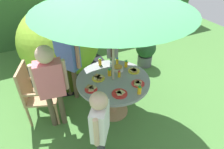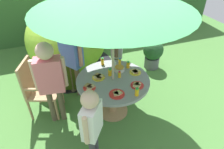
{
  "view_description": "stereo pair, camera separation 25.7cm",
  "coord_description": "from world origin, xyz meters",
  "px_view_note": "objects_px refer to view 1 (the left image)",
  "views": [
    {
      "loc": [
        -1.07,
        -2.19,
        2.52
      ],
      "look_at": [
        -0.01,
        0.03,
        0.76
      ],
      "focal_mm": 31.58,
      "sensor_mm": 36.0,
      "label": 1
    },
    {
      "loc": [
        -0.83,
        -2.29,
        2.52
      ],
      "look_at": [
        -0.01,
        0.03,
        0.76
      ],
      "focal_mm": 31.58,
      "sensor_mm": 36.0,
      "label": 2
    }
  ],
  "objects_px": {
    "plate_far_left": "(120,93)",
    "cup_near": "(112,64)",
    "garden_table": "(113,86)",
    "potted_plant": "(146,51)",
    "juice_bottle_near_right": "(100,62)",
    "plate_back_edge": "(134,71)",
    "child_in_white_shirt": "(100,122)",
    "juice_bottle_near_left": "(109,72)",
    "juice_bottle_spot_a": "(117,61)",
    "child_in_pink_shirt": "(50,79)",
    "juice_bottle_center_front": "(119,74)",
    "plate_far_right": "(138,83)",
    "wooden_chair": "(35,92)",
    "dome_tent": "(59,40)",
    "juice_bottle_front_edge": "(126,64)",
    "child_in_grey_shirt": "(112,41)",
    "plate_mid_right": "(98,78)",
    "child_in_blue_shirt": "(68,53)",
    "juice_bottle_mid_left": "(139,90)",
    "plate_center_back": "(91,89)",
    "snack_bowl": "(118,68)"
  },
  "relations": [
    {
      "from": "child_in_white_shirt",
      "to": "plate_back_edge",
      "type": "relative_size",
      "value": 6.35
    },
    {
      "from": "snack_bowl",
      "to": "plate_back_edge",
      "type": "distance_m",
      "value": 0.26
    },
    {
      "from": "child_in_white_shirt",
      "to": "juice_bottle_near_left",
      "type": "distance_m",
      "value": 1.01
    },
    {
      "from": "juice_bottle_near_right",
      "to": "juice_bottle_center_front",
      "type": "bearing_deg",
      "value": -73.16
    },
    {
      "from": "juice_bottle_center_front",
      "to": "child_in_white_shirt",
      "type": "bearing_deg",
      "value": -130.16
    },
    {
      "from": "juice_bottle_near_right",
      "to": "plate_back_edge",
      "type": "bearing_deg",
      "value": -44.6
    },
    {
      "from": "wooden_chair",
      "to": "potted_plant",
      "type": "relative_size",
      "value": 1.48
    },
    {
      "from": "plate_back_edge",
      "to": "snack_bowl",
      "type": "bearing_deg",
      "value": 147.1
    },
    {
      "from": "garden_table",
      "to": "juice_bottle_spot_a",
      "type": "xyz_separation_m",
      "value": [
        0.26,
        0.37,
        0.19
      ]
    },
    {
      "from": "plate_far_right",
      "to": "cup_near",
      "type": "height_order",
      "value": "cup_near"
    },
    {
      "from": "child_in_pink_shirt",
      "to": "juice_bottle_front_edge",
      "type": "relative_size",
      "value": 11.22
    },
    {
      "from": "juice_bottle_front_edge",
      "to": "plate_back_edge",
      "type": "bearing_deg",
      "value": -72.47
    },
    {
      "from": "child_in_white_shirt",
      "to": "plate_mid_right",
      "type": "distance_m",
      "value": 0.93
    },
    {
      "from": "plate_far_right",
      "to": "wooden_chair",
      "type": "bearing_deg",
      "value": 154.09
    },
    {
      "from": "garden_table",
      "to": "potted_plant",
      "type": "distance_m",
      "value": 1.68
    },
    {
      "from": "child_in_grey_shirt",
      "to": "plate_back_edge",
      "type": "bearing_deg",
      "value": 27.21
    },
    {
      "from": "garden_table",
      "to": "plate_far_left",
      "type": "relative_size",
      "value": 5.15
    },
    {
      "from": "child_in_pink_shirt",
      "to": "plate_center_back",
      "type": "xyz_separation_m",
      "value": [
        0.51,
        -0.21,
        -0.19
      ]
    },
    {
      "from": "child_in_grey_shirt",
      "to": "juice_bottle_mid_left",
      "type": "height_order",
      "value": "child_in_grey_shirt"
    },
    {
      "from": "plate_mid_right",
      "to": "cup_near",
      "type": "height_order",
      "value": "cup_near"
    },
    {
      "from": "dome_tent",
      "to": "plate_far_left",
      "type": "xyz_separation_m",
      "value": [
        0.37,
        -2.03,
        -0.01
      ]
    },
    {
      "from": "wooden_chair",
      "to": "plate_center_back",
      "type": "bearing_deg",
      "value": -103.87
    },
    {
      "from": "potted_plant",
      "to": "juice_bottle_center_front",
      "type": "relative_size",
      "value": 5.96
    },
    {
      "from": "plate_far_right",
      "to": "plate_back_edge",
      "type": "bearing_deg",
      "value": 69.27
    },
    {
      "from": "plate_far_left",
      "to": "juice_bottle_mid_left",
      "type": "xyz_separation_m",
      "value": [
        0.25,
        -0.11,
        0.05
      ]
    },
    {
      "from": "plate_far_left",
      "to": "child_in_blue_shirt",
      "type": "bearing_deg",
      "value": 112.33
    },
    {
      "from": "juice_bottle_center_front",
      "to": "cup_near",
      "type": "height_order",
      "value": "juice_bottle_center_front"
    },
    {
      "from": "snack_bowl",
      "to": "child_in_blue_shirt",
      "type": "bearing_deg",
      "value": 143.16
    },
    {
      "from": "wooden_chair",
      "to": "juice_bottle_near_right",
      "type": "bearing_deg",
      "value": -67.59
    },
    {
      "from": "child_in_blue_shirt",
      "to": "plate_center_back",
      "type": "relative_size",
      "value": 7.57
    },
    {
      "from": "garden_table",
      "to": "wooden_chair",
      "type": "relative_size",
      "value": 1.15
    },
    {
      "from": "child_in_white_shirt",
      "to": "garden_table",
      "type": "bearing_deg",
      "value": -0.0
    },
    {
      "from": "dome_tent",
      "to": "potted_plant",
      "type": "height_order",
      "value": "dome_tent"
    },
    {
      "from": "child_in_blue_shirt",
      "to": "juice_bottle_near_left",
      "type": "relative_size",
      "value": 11.72
    },
    {
      "from": "juice_bottle_center_front",
      "to": "juice_bottle_spot_a",
      "type": "xyz_separation_m",
      "value": [
        0.14,
        0.35,
        0.0
      ]
    },
    {
      "from": "juice_bottle_center_front",
      "to": "juice_bottle_mid_left",
      "type": "relative_size",
      "value": 0.86
    },
    {
      "from": "dome_tent",
      "to": "juice_bottle_front_edge",
      "type": "xyz_separation_m",
      "value": [
        0.78,
        -1.46,
        0.04
      ]
    },
    {
      "from": "garden_table",
      "to": "child_in_grey_shirt",
      "type": "bearing_deg",
      "value": 64.96
    },
    {
      "from": "plate_far_left",
      "to": "cup_near",
      "type": "bearing_deg",
      "value": 72.95
    },
    {
      "from": "wooden_chair",
      "to": "child_in_grey_shirt",
      "type": "xyz_separation_m",
      "value": [
        1.51,
        0.38,
        0.38
      ]
    },
    {
      "from": "plate_mid_right",
      "to": "plate_far_left",
      "type": "height_order",
      "value": "same"
    },
    {
      "from": "child_in_blue_shirt",
      "to": "cup_near",
      "type": "bearing_deg",
      "value": 25.57
    },
    {
      "from": "child_in_pink_shirt",
      "to": "plate_far_left",
      "type": "relative_size",
      "value": 6.35
    },
    {
      "from": "potted_plant",
      "to": "juice_bottle_near_left",
      "type": "bearing_deg",
      "value": -145.48
    },
    {
      "from": "plate_back_edge",
      "to": "juice_bottle_front_edge",
      "type": "height_order",
      "value": "juice_bottle_front_edge"
    },
    {
      "from": "child_in_blue_shirt",
      "to": "snack_bowl",
      "type": "bearing_deg",
      "value": 17.44
    },
    {
      "from": "garden_table",
      "to": "child_in_pink_shirt",
      "type": "bearing_deg",
      "value": 171.81
    },
    {
      "from": "child_in_pink_shirt",
      "to": "child_in_white_shirt",
      "type": "relative_size",
      "value": 1.18
    },
    {
      "from": "snack_bowl",
      "to": "juice_bottle_near_right",
      "type": "relative_size",
      "value": 1.37
    },
    {
      "from": "juice_bottle_center_front",
      "to": "plate_far_right",
      "type": "bearing_deg",
      "value": -59.69
    }
  ]
}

